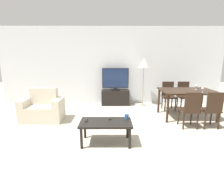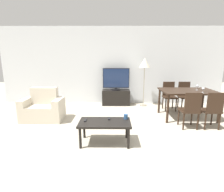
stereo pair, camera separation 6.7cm
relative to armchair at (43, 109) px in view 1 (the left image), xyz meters
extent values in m
plane|color=#B2A893|center=(1.84, -1.73, -0.31)|extent=(18.00, 18.00, 0.00)
cube|color=silver|center=(1.84, 1.86, 1.04)|extent=(7.92, 0.06, 2.70)
cube|color=beige|center=(0.00, -0.04, -0.10)|extent=(0.70, 0.62, 0.41)
cube|color=beige|center=(0.00, 0.18, 0.32)|extent=(0.70, 0.20, 0.45)
cube|color=beige|center=(-0.44, -0.04, -0.01)|extent=(0.18, 0.62, 0.59)
cube|color=beige|center=(0.44, -0.04, -0.01)|extent=(0.18, 0.62, 0.59)
cube|color=black|center=(1.97, 1.57, -0.04)|extent=(0.96, 0.43, 0.53)
cylinder|color=black|center=(1.97, 1.57, 0.23)|extent=(0.32, 0.32, 0.03)
cylinder|color=black|center=(1.97, 1.57, 0.27)|extent=(0.04, 0.04, 0.05)
cube|color=black|center=(1.97, 1.57, 0.64)|extent=(0.92, 0.04, 0.68)
cube|color=#19284C|center=(1.97, 1.55, 0.64)|extent=(0.88, 0.01, 0.65)
cube|color=black|center=(1.72, -1.29, 0.11)|extent=(1.00, 0.55, 0.04)
cylinder|color=black|center=(1.28, -1.51, -0.11)|extent=(0.05, 0.05, 0.40)
cylinder|color=black|center=(2.16, -1.51, -0.11)|extent=(0.05, 0.05, 0.40)
cylinder|color=black|center=(1.28, -1.07, -0.11)|extent=(0.05, 0.05, 0.40)
cylinder|color=black|center=(2.16, -1.07, -0.11)|extent=(0.05, 0.05, 0.40)
cube|color=black|center=(3.92, 0.23, 0.45)|extent=(1.43, 0.97, 0.04)
cylinder|color=black|center=(3.27, -0.20, 0.06)|extent=(0.06, 0.06, 0.73)
cylinder|color=black|center=(4.57, -0.20, 0.06)|extent=(0.06, 0.06, 0.73)
cylinder|color=black|center=(3.27, 0.65, 0.06)|extent=(0.06, 0.06, 0.73)
cylinder|color=black|center=(4.57, 0.65, 0.06)|extent=(0.06, 0.06, 0.73)
cube|color=black|center=(3.67, -0.49, 0.11)|extent=(0.40, 0.40, 0.04)
cylinder|color=black|center=(3.51, -0.33, -0.11)|extent=(0.04, 0.04, 0.40)
cylinder|color=black|center=(3.83, -0.33, -0.11)|extent=(0.04, 0.04, 0.40)
cylinder|color=black|center=(3.51, -0.65, -0.11)|extent=(0.04, 0.04, 0.40)
cylinder|color=black|center=(3.83, -0.65, -0.11)|extent=(0.04, 0.04, 0.40)
cube|color=black|center=(3.67, -0.67, 0.35)|extent=(0.37, 0.04, 0.45)
cube|color=black|center=(4.17, 0.94, 0.11)|extent=(0.40, 0.40, 0.04)
cylinder|color=black|center=(4.01, 0.78, -0.11)|extent=(0.04, 0.04, 0.40)
cylinder|color=black|center=(4.33, 0.78, -0.11)|extent=(0.04, 0.04, 0.40)
cylinder|color=black|center=(4.01, 1.10, -0.11)|extent=(0.04, 0.04, 0.40)
cylinder|color=black|center=(4.33, 1.10, -0.11)|extent=(0.04, 0.04, 0.40)
cube|color=black|center=(4.17, 1.12, 0.35)|extent=(0.37, 0.04, 0.45)
cube|color=black|center=(4.17, -0.49, 0.11)|extent=(0.40, 0.40, 0.04)
cylinder|color=black|center=(4.01, -0.33, -0.11)|extent=(0.04, 0.04, 0.40)
cylinder|color=black|center=(4.33, -0.33, -0.11)|extent=(0.04, 0.04, 0.40)
cylinder|color=black|center=(4.01, -0.65, -0.11)|extent=(0.04, 0.04, 0.40)
cylinder|color=black|center=(4.33, -0.65, -0.11)|extent=(0.04, 0.04, 0.40)
cube|color=black|center=(4.17, -0.67, 0.35)|extent=(0.37, 0.04, 0.45)
cube|color=black|center=(3.67, 0.94, 0.11)|extent=(0.40, 0.40, 0.04)
cylinder|color=black|center=(3.51, 0.78, -0.11)|extent=(0.04, 0.04, 0.40)
cylinder|color=black|center=(3.83, 0.78, -0.11)|extent=(0.04, 0.04, 0.40)
cylinder|color=black|center=(3.51, 1.10, -0.11)|extent=(0.04, 0.04, 0.40)
cylinder|color=black|center=(3.83, 1.10, -0.11)|extent=(0.04, 0.04, 0.40)
cube|color=black|center=(3.67, 1.12, 0.35)|extent=(0.37, 0.04, 0.45)
cylinder|color=gray|center=(2.93, 1.47, -0.30)|extent=(0.24, 0.24, 0.02)
cylinder|color=gray|center=(2.93, 1.47, 0.36)|extent=(0.02, 0.02, 1.30)
cone|color=beige|center=(2.93, 1.47, 1.17)|extent=(0.37, 0.37, 0.32)
cube|color=black|center=(1.80, -1.14, 0.14)|extent=(0.04, 0.15, 0.02)
cube|color=black|center=(1.34, -1.24, 0.14)|extent=(0.04, 0.15, 0.02)
cylinder|color=navy|center=(2.13, -1.14, 0.18)|extent=(0.08, 0.08, 0.10)
cylinder|color=silver|center=(4.14, -0.14, 0.47)|extent=(0.06, 0.06, 0.01)
cylinder|color=silver|center=(4.14, -0.14, 0.51)|extent=(0.01, 0.01, 0.07)
sphere|color=silver|center=(4.14, -0.14, 0.58)|extent=(0.07, 0.07, 0.07)
cylinder|color=silver|center=(4.17, 0.27, 0.47)|extent=(0.06, 0.06, 0.01)
cylinder|color=silver|center=(4.17, 0.27, 0.51)|extent=(0.01, 0.01, 0.07)
sphere|color=silver|center=(4.17, 0.27, 0.58)|extent=(0.07, 0.07, 0.07)
camera|label=1|loc=(1.82, -4.47, 1.34)|focal=28.00mm
camera|label=2|loc=(1.89, -4.47, 1.34)|focal=28.00mm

